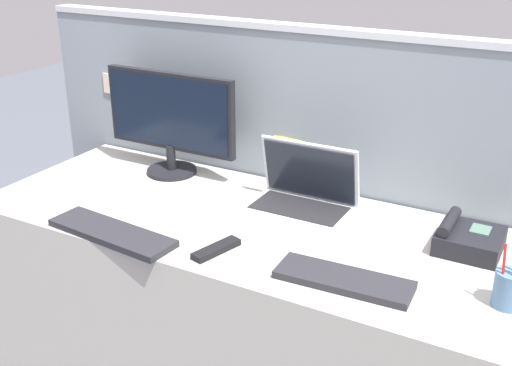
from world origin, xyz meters
TOP-DOWN VIEW (x-y plane):
  - desk at (0.00, 0.00)m, footprint 1.90×0.73m
  - cubicle_divider at (-0.00, 0.41)m, footprint 2.33×0.08m
  - desktop_monitor at (-0.48, 0.24)m, footprint 0.57×0.20m
  - laptop at (0.12, 0.16)m, footprint 0.36×0.24m
  - desk_phone at (0.68, 0.15)m, footprint 0.19×0.19m
  - keyboard_main at (-0.33, -0.31)m, footprint 0.46×0.17m
  - keyboard_spare at (0.42, -0.21)m, footprint 0.39×0.15m
  - pen_cup at (0.84, -0.11)m, footprint 0.08×0.08m
  - cell_phone_white_slab at (-0.86, -0.15)m, footprint 0.11×0.14m
  - tv_remote at (0.02, -0.23)m, footprint 0.09×0.18m

SIDE VIEW (x-z plane):
  - desk at x=0.00m, z-range 0.00..0.73m
  - cubicle_divider at x=0.00m, z-range 0.00..1.32m
  - cell_phone_white_slab at x=-0.86m, z-range 0.73..0.74m
  - tv_remote at x=0.02m, z-range 0.73..0.75m
  - keyboard_main at x=-0.33m, z-range 0.73..0.75m
  - keyboard_spare at x=0.42m, z-range 0.73..0.75m
  - desk_phone at x=0.68m, z-range 0.72..0.81m
  - pen_cup at x=0.84m, z-range 0.69..0.88m
  - laptop at x=0.12m, z-range 0.67..0.91m
  - desktop_monitor at x=-0.48m, z-range 0.75..1.16m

